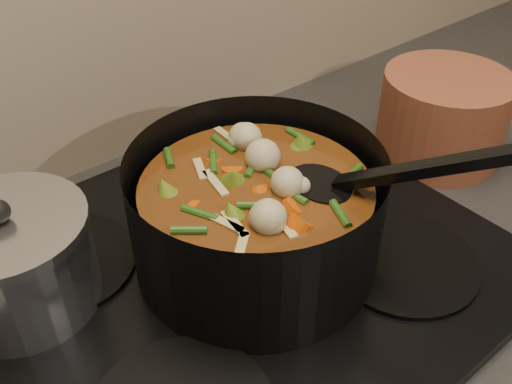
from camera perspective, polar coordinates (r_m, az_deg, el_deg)
stovetop at (r=0.70m, az=-2.34°, el=-7.68°), size 0.62×0.54×0.03m
stockpot at (r=0.66m, az=0.06°, el=-2.29°), size 0.33×0.38×0.21m
saucepan at (r=0.66m, az=-22.88°, el=-6.40°), size 0.17×0.17×0.14m
terracotta_crock at (r=0.92m, az=18.10°, el=7.20°), size 0.22×0.22×0.13m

